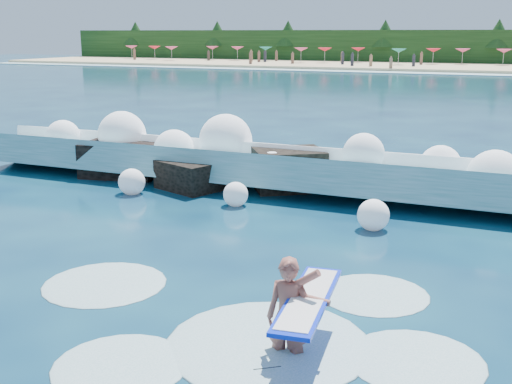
# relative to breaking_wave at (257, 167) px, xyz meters

# --- Properties ---
(ground) EXTENTS (200.00, 200.00, 0.00)m
(ground) POSITION_rel_breaking_wave_xyz_m (0.75, -7.22, -0.57)
(ground) COLOR #082140
(ground) RESTS_ON ground
(beach) EXTENTS (140.00, 20.00, 0.40)m
(beach) POSITION_rel_breaking_wave_xyz_m (0.75, 70.78, -0.37)
(beach) COLOR tan
(beach) RESTS_ON ground
(wet_band) EXTENTS (140.00, 5.00, 0.08)m
(wet_band) POSITION_rel_breaking_wave_xyz_m (0.75, 59.78, -0.53)
(wet_band) COLOR silver
(wet_band) RESTS_ON ground
(treeline) EXTENTS (140.00, 4.00, 5.00)m
(treeline) POSITION_rel_breaking_wave_xyz_m (0.75, 80.78, 1.93)
(treeline) COLOR black
(treeline) RESTS_ON ground
(breaking_wave) EXTENTS (19.10, 2.93, 1.65)m
(breaking_wave) POSITION_rel_breaking_wave_xyz_m (0.00, 0.00, 0.00)
(breaking_wave) COLOR teal
(breaking_wave) RESTS_ON ground
(rock_cluster) EXTENTS (8.36, 3.42, 1.42)m
(rock_cluster) POSITION_rel_breaking_wave_xyz_m (-2.03, -0.44, -0.13)
(rock_cluster) COLOR black
(rock_cluster) RESTS_ON ground
(surfer_with_board) EXTENTS (1.06, 2.97, 1.80)m
(surfer_with_board) POSITION_rel_breaking_wave_xyz_m (4.80, -9.70, 0.09)
(surfer_with_board) COLOR brown
(surfer_with_board) RESTS_ON ground
(wave_spray) EXTENTS (15.42, 4.72, 2.15)m
(wave_spray) POSITION_rel_breaking_wave_xyz_m (-0.39, -0.17, 0.48)
(wave_spray) COLOR white
(wave_spray) RESTS_ON ground
(surf_foam) EXTENTS (9.19, 5.97, 0.16)m
(surf_foam) POSITION_rel_breaking_wave_xyz_m (4.08, -9.24, -0.57)
(surf_foam) COLOR silver
(surf_foam) RESTS_ON ground
(beach_umbrellas) EXTENTS (111.93, 6.72, 0.50)m
(beach_umbrellas) POSITION_rel_breaking_wave_xyz_m (0.59, 73.06, 1.68)
(beach_umbrellas) COLOR #D53E71
(beach_umbrellas) RESTS_ON ground
(beachgoers) EXTENTS (99.63, 13.14, 1.93)m
(beachgoers) POSITION_rel_breaking_wave_xyz_m (1.29, 66.80, 0.52)
(beachgoers) COLOR #3F332D
(beachgoers) RESTS_ON ground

